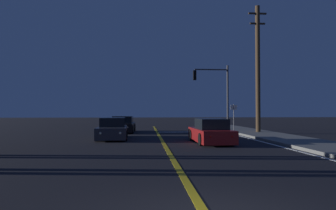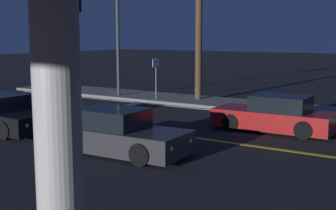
% 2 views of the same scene
% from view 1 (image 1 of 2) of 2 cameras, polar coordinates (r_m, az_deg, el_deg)
% --- Properties ---
extents(sidewalk_right, '(3.20, 39.09, 0.15)m').
position_cam_1_polar(sidewalk_right, '(17.33, 25.16, -6.66)').
color(sidewalk_right, slate).
rests_on(sidewalk_right, ground).
extents(lane_line_center, '(0.20, 36.92, 0.01)m').
position_cam_1_polar(lane_line_center, '(15.13, -0.68, -7.85)').
color(lane_line_center, gold).
rests_on(lane_line_center, ground).
extents(lane_line_edge_right, '(0.16, 36.92, 0.01)m').
position_cam_1_polar(lane_line_edge_right, '(16.51, 19.53, -7.22)').
color(lane_line_edge_right, white).
rests_on(lane_line_edge_right, ground).
extents(stop_bar, '(5.92, 0.50, 0.01)m').
position_cam_1_polar(stop_bar, '(24.74, 4.74, -5.28)').
color(stop_bar, white).
rests_on(stop_bar, ground).
extents(car_far_approaching_red, '(1.90, 4.42, 1.34)m').
position_cam_1_polar(car_far_approaching_red, '(16.32, 8.35, -5.33)').
color(car_far_approaching_red, maroon).
rests_on(car_far_approaching_red, ground).
extents(car_parked_curb_charcoal, '(2.03, 4.42, 1.34)m').
position_cam_1_polar(car_parked_curb_charcoal, '(18.87, -10.81, -4.77)').
color(car_parked_curb_charcoal, '#2D2D33').
rests_on(car_parked_curb_charcoal, ground).
extents(car_distant_tail_black, '(2.02, 4.36, 1.34)m').
position_cam_1_polar(car_distant_tail_black, '(24.54, -8.87, -3.96)').
color(car_distant_tail_black, black).
rests_on(car_distant_tail_black, ground).
extents(traffic_signal_near_right, '(3.35, 0.28, 6.06)m').
position_cam_1_polar(traffic_signal_near_right, '(27.55, 9.35, 3.44)').
color(traffic_signal_near_right, '#38383D').
rests_on(traffic_signal_near_right, ground).
extents(utility_pole_right, '(1.43, 0.36, 10.07)m').
position_cam_1_polar(utility_pole_right, '(24.03, 17.21, 6.95)').
color(utility_pole_right, '#4C3823').
rests_on(utility_pole_right, ground).
extents(street_sign_corner, '(0.56, 0.06, 2.33)m').
position_cam_1_polar(street_sign_corner, '(24.99, 12.77, -1.62)').
color(street_sign_corner, slate).
rests_on(street_sign_corner, ground).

